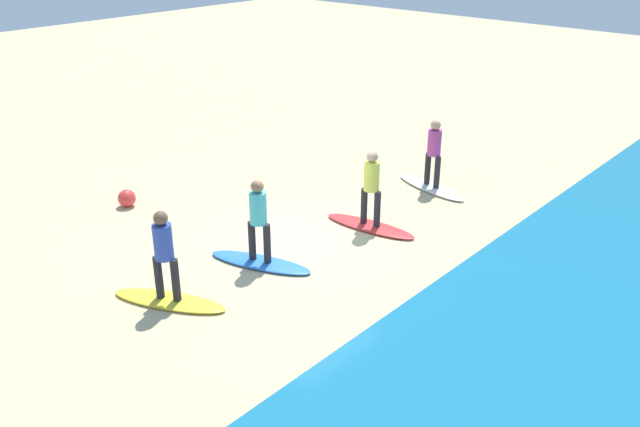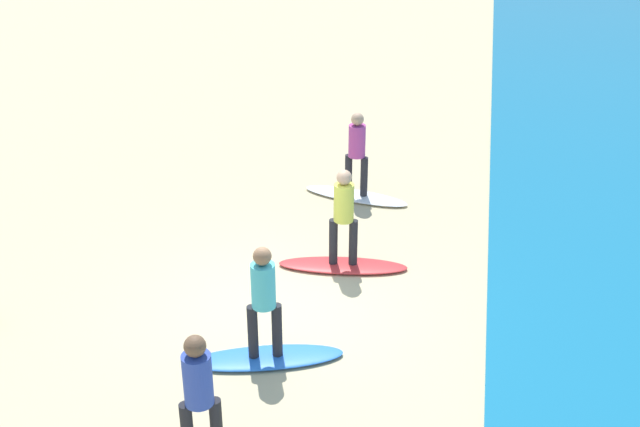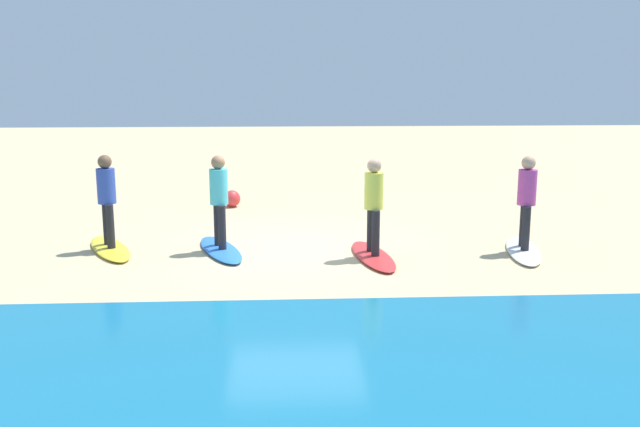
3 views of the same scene
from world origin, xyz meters
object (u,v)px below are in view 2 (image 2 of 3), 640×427
at_px(surfboard_red, 343,265).
at_px(surfboard_blue, 266,358).
at_px(surfer_blue, 264,295).
at_px(surfer_yellow, 199,390).
at_px(surfer_white, 357,148).
at_px(surfer_red, 344,211).
at_px(surfboard_white, 356,196).

xyz_separation_m(surfboard_red, surfboard_blue, (2.66, -0.58, 0.00)).
distance_m(surfboard_red, surfboard_blue, 2.72).
distance_m(surfer_blue, surfer_yellow, 2.00).
relative_size(surfer_white, surfer_red, 1.00).
relative_size(surfboard_white, surfboard_red, 1.00).
xyz_separation_m(surfer_white, surfboard_red, (2.72, 0.22, -0.99)).
distance_m(surfboard_red, surfer_blue, 2.90).
relative_size(surfboard_red, surfboard_blue, 1.00).
xyz_separation_m(surfer_white, surfboard_blue, (5.38, -0.36, -0.99)).
xyz_separation_m(surfboard_white, surfer_white, (0.00, -0.00, 0.99)).
bearing_deg(surfer_white, surfboard_red, 4.70).
height_order(surfer_white, surfboard_blue, surfer_white).
xyz_separation_m(surfer_red, surfer_blue, (2.66, -0.58, 0.00)).
distance_m(surfboard_blue, surfer_blue, 0.99).
bearing_deg(surfboard_white, surfer_white, -167.68).
relative_size(surfer_white, surfboard_red, 0.78).
bearing_deg(surfer_red, surfboard_blue, -12.40).
bearing_deg(surfer_white, surfboard_blue, -3.84).
xyz_separation_m(surfboard_white, surfer_yellow, (7.37, -0.54, 0.99)).
xyz_separation_m(surfboard_blue, surfer_blue, (0.00, 0.00, 0.99)).
height_order(surfboard_white, surfer_yellow, surfer_yellow).
bearing_deg(surfboard_white, surfboard_blue, -81.52).
xyz_separation_m(surfer_white, surfer_blue, (5.38, -0.36, 0.00)).
height_order(surfboard_white, surfer_red, surfer_red).
relative_size(surfer_blue, surfer_yellow, 1.00).
relative_size(surfer_red, surfer_yellow, 1.00).
relative_size(surfboard_red, surfer_red, 1.28).
xyz_separation_m(surfboard_white, surfer_red, (2.72, 0.22, 0.99)).
relative_size(surfboard_red, surfer_blue, 1.28).
distance_m(surfboard_blue, surfer_yellow, 2.23).
height_order(surfboard_red, surfer_red, surfer_red).
relative_size(surfer_white, surfer_yellow, 1.00).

